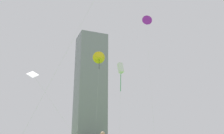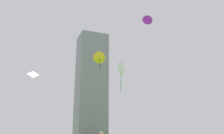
{
  "view_description": "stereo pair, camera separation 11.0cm",
  "coord_description": "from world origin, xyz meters",
  "px_view_note": "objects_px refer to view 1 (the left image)",
  "views": [
    {
      "loc": [
        -10.52,
        -13.25,
        1.58
      ],
      "look_at": [
        2.61,
        9.23,
        9.44
      ],
      "focal_mm": 36.92,
      "sensor_mm": 36.0,
      "label": 1
    },
    {
      "loc": [
        -10.43,
        -13.3,
        1.58
      ],
      "look_at": [
        2.61,
        9.23,
        9.44
      ],
      "focal_mm": 36.92,
      "sensor_mm": 36.0,
      "label": 2
    }
  ],
  "objects_px": {
    "kite_flying_4": "(121,69)",
    "distant_highrise_0": "(90,85)",
    "kite_flying_2": "(99,57)",
    "kite_flying_1": "(146,22)",
    "kite_flying_5": "(33,75)"
  },
  "relations": [
    {
      "from": "kite_flying_1",
      "to": "distant_highrise_0",
      "type": "height_order",
      "value": "distant_highrise_0"
    },
    {
      "from": "kite_flying_5",
      "to": "distant_highrise_0",
      "type": "distance_m",
      "value": 113.23
    },
    {
      "from": "kite_flying_1",
      "to": "kite_flying_5",
      "type": "distance_m",
      "value": 27.11
    },
    {
      "from": "kite_flying_5",
      "to": "distant_highrise_0",
      "type": "relative_size",
      "value": 0.17
    },
    {
      "from": "kite_flying_4",
      "to": "distant_highrise_0",
      "type": "bearing_deg",
      "value": 67.67
    },
    {
      "from": "kite_flying_1",
      "to": "kite_flying_4",
      "type": "bearing_deg",
      "value": -153.21
    },
    {
      "from": "kite_flying_4",
      "to": "distant_highrise_0",
      "type": "height_order",
      "value": "distant_highrise_0"
    },
    {
      "from": "distant_highrise_0",
      "to": "kite_flying_1",
      "type": "bearing_deg",
      "value": -99.7
    },
    {
      "from": "kite_flying_2",
      "to": "kite_flying_4",
      "type": "bearing_deg",
      "value": -105.66
    },
    {
      "from": "kite_flying_2",
      "to": "distant_highrise_0",
      "type": "xyz_separation_m",
      "value": [
        37.28,
        85.29,
        13.59
      ]
    },
    {
      "from": "kite_flying_4",
      "to": "distant_highrise_0",
      "type": "relative_size",
      "value": 0.2
    },
    {
      "from": "distant_highrise_0",
      "to": "kite_flying_4",
      "type": "bearing_deg",
      "value": -103.87
    },
    {
      "from": "kite_flying_1",
      "to": "kite_flying_4",
      "type": "distance_m",
      "value": 17.72
    },
    {
      "from": "kite_flying_1",
      "to": "kite_flying_5",
      "type": "xyz_separation_m",
      "value": [
        -22.64,
        0.88,
        -14.89
      ]
    },
    {
      "from": "kite_flying_5",
      "to": "distant_highrise_0",
      "type": "height_order",
      "value": "distant_highrise_0"
    }
  ]
}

